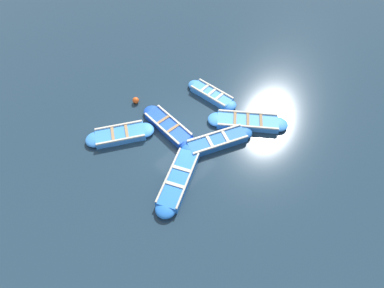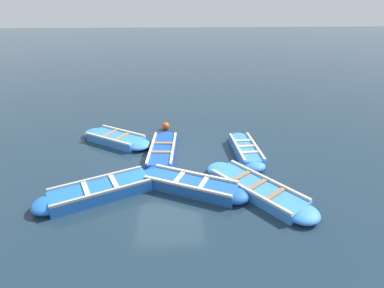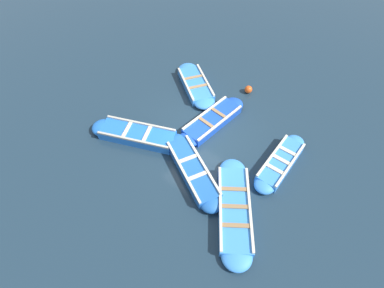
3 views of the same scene
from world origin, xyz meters
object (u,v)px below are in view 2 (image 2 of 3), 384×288
(boat_alongside, at_px, (257,189))
(boat_centre, at_px, (163,152))
(boat_stern_in, at_px, (101,191))
(boat_outer_right, at_px, (116,139))
(boat_inner_gap, at_px, (246,150))
(boat_far_corner, at_px, (191,185))
(buoy_orange_near, at_px, (166,126))

(boat_alongside, distance_m, boat_centre, 3.90)
(boat_stern_in, distance_m, boat_alongside, 4.65)
(boat_outer_right, relative_size, boat_centre, 0.92)
(boat_alongside, bearing_deg, boat_inner_gap, 84.91)
(boat_far_corner, height_order, boat_centre, boat_far_corner)
(boat_outer_right, xyz_separation_m, boat_alongside, (4.83, -3.90, -0.00))
(boat_inner_gap, bearing_deg, buoy_orange_near, 139.67)
(buoy_orange_near, bearing_deg, boat_far_corner, -79.95)
(boat_centre, height_order, buoy_orange_near, boat_centre)
(boat_far_corner, relative_size, boat_alongside, 0.97)
(boat_inner_gap, bearing_deg, boat_outer_right, 164.98)
(boat_alongside, xyz_separation_m, boat_inner_gap, (0.23, 2.54, 0.01))
(boat_far_corner, height_order, buoy_orange_near, boat_far_corner)
(boat_stern_in, distance_m, boat_outer_right, 3.74)
(boat_centre, relative_size, buoy_orange_near, 10.50)
(boat_far_corner, relative_size, boat_stern_in, 0.94)
(boat_outer_right, distance_m, boat_inner_gap, 5.23)
(boat_outer_right, height_order, boat_inner_gap, boat_inner_gap)
(boat_outer_right, bearing_deg, boat_centre, -33.59)
(boat_centre, bearing_deg, boat_stern_in, -125.41)
(boat_far_corner, height_order, boat_alongside, boat_far_corner)
(boat_alongside, xyz_separation_m, boat_centre, (-2.90, 2.62, 0.01))
(boat_far_corner, relative_size, boat_outer_right, 1.10)
(boat_far_corner, relative_size, buoy_orange_near, 10.65)
(boat_alongside, bearing_deg, buoy_orange_near, 118.84)
(boat_outer_right, xyz_separation_m, buoy_orange_near, (2.00, 1.24, 0.01))
(boat_alongside, bearing_deg, boat_stern_in, 178.02)
(boat_inner_gap, bearing_deg, boat_far_corner, -134.05)
(boat_centre, xyz_separation_m, buoy_orange_near, (0.07, 2.52, 0.00))
(boat_stern_in, bearing_deg, boat_inner_gap, 26.09)
(boat_far_corner, bearing_deg, boat_centre, 111.61)
(boat_alongside, xyz_separation_m, buoy_orange_near, (-2.83, 5.14, 0.01))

